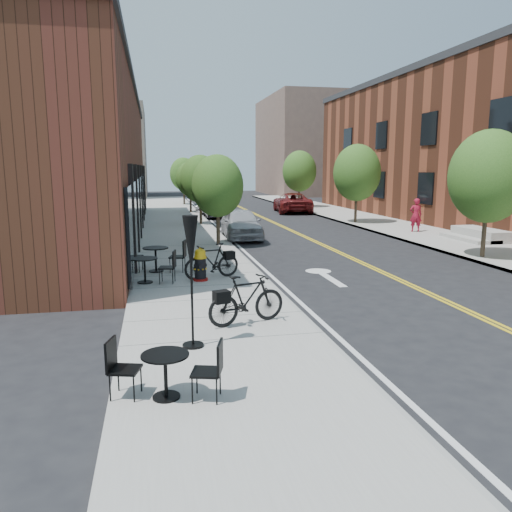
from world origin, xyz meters
TOP-DOWN VIEW (x-y plane):
  - ground at (0.00, 0.00)m, footprint 120.00×120.00m
  - sidewalk_near at (-2.00, 10.00)m, footprint 4.00×70.00m
  - sidewalk_far at (10.00, 10.00)m, footprint 4.00×70.00m
  - building_near at (-6.50, 14.00)m, footprint 5.00×28.00m
  - bg_building_left at (-8.00, 48.00)m, footprint 8.00×14.00m
  - bg_building_right at (16.00, 50.00)m, footprint 10.00×16.00m
  - tree_near_a at (-0.60, 9.00)m, footprint 2.20×2.20m
  - tree_near_b at (-0.60, 17.00)m, footprint 2.30×2.30m
  - tree_near_c at (-0.60, 25.00)m, footprint 2.10×2.10m
  - tree_near_d at (-0.60, 33.00)m, footprint 2.40×2.40m
  - tree_far_a at (8.60, 4.00)m, footprint 2.80×2.80m
  - tree_far_b at (8.60, 16.00)m, footprint 2.80×2.80m
  - tree_far_c at (8.60, 28.00)m, footprint 2.80×2.80m
  - fire_hydrant at (-2.00, 2.18)m, footprint 0.54×0.54m
  - bicycle_left at (-1.64, 2.37)m, footprint 1.81×0.98m
  - bicycle_right at (-1.42, -2.14)m, footprint 1.84×1.00m
  - bistro_set_a at (-3.18, -5.29)m, footprint 1.63×0.85m
  - bistro_set_b at (-3.59, 2.19)m, footprint 1.78×0.89m
  - bistro_set_c at (-3.27, 3.72)m, footprint 1.92×0.97m
  - patio_umbrella at (-2.64, -3.27)m, footprint 0.39×0.39m
  - parked_car_a at (0.81, 11.32)m, footprint 1.84×4.31m
  - parked_car_b at (0.80, 21.73)m, footprint 1.41×3.87m
  - parked_car_c at (0.80, 26.03)m, footprint 2.37×4.86m
  - parked_car_far at (7.01, 24.39)m, footprint 3.08×5.58m
  - pedestrian at (9.86, 11.19)m, footprint 0.70×0.55m

SIDE VIEW (x-z plane):
  - ground at x=0.00m, z-range 0.00..0.00m
  - sidewalk_near at x=-2.00m, z-range 0.00..0.12m
  - sidewalk_far at x=10.00m, z-range 0.00..0.12m
  - bistro_set_a at x=-3.18m, z-range 0.12..0.98m
  - fire_hydrant at x=-2.00m, z-range 0.09..1.07m
  - bistro_set_b at x=-3.59m, z-range 0.12..1.06m
  - bistro_set_c at x=-3.27m, z-range 0.12..1.13m
  - parked_car_b at x=0.80m, z-range 0.00..1.27m
  - bicycle_left at x=-1.64m, z-range 0.12..1.17m
  - bicycle_right at x=-1.42m, z-range 0.12..1.18m
  - parked_car_c at x=0.80m, z-range 0.00..1.36m
  - parked_car_a at x=0.81m, z-range 0.00..1.45m
  - parked_car_far at x=7.01m, z-range 0.00..1.48m
  - pedestrian at x=9.86m, z-range 0.12..1.83m
  - patio_umbrella at x=-2.64m, z-range 0.65..3.08m
  - tree_near_c at x=-0.60m, z-range 0.69..4.37m
  - tree_near_a at x=-0.60m, z-range 0.70..4.51m
  - tree_near_b at x=-0.60m, z-range 0.72..4.70m
  - tree_near_d at x=-0.60m, z-range 0.73..4.85m
  - tree_far_a at x=8.60m, z-range 0.75..5.37m
  - tree_far_b at x=8.60m, z-range 0.75..5.37m
  - tree_far_c at x=8.60m, z-range 0.75..5.37m
  - building_near at x=-6.50m, z-range 0.00..7.00m
  - bg_building_left at x=-8.00m, z-range 0.00..10.00m
  - bg_building_right at x=16.00m, z-range 0.00..12.00m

